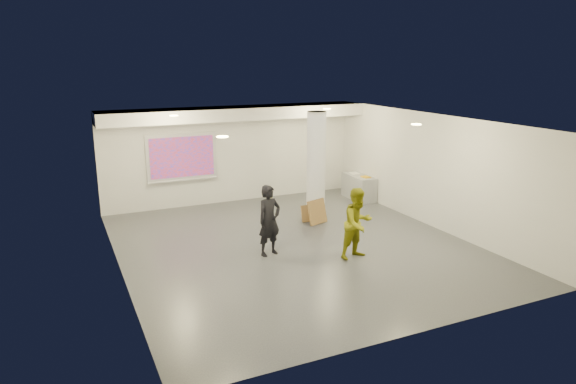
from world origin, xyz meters
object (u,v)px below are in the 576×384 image
credenza (359,187)px  man (358,223)px  woman (269,220)px  column (316,166)px  projection_screen (182,158)px

credenza → man: 5.11m
credenza → woman: size_ratio=0.81×
column → man: column is taller
projection_screen → credenza: bearing=-14.9°
woman → man: (1.72, -1.00, -0.01)m
column → woman: 3.12m
projection_screen → man: projection_screen is taller
woman → man: bearing=-45.4°
woman → man: size_ratio=1.01×
credenza → man: man is taller
column → woman: (-2.26, -2.04, -0.68)m
credenza → man: size_ratio=0.82×
projection_screen → credenza: (5.32, -1.41, -1.14)m
column → projection_screen: size_ratio=1.43×
projection_screen → column: bearing=-40.6°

